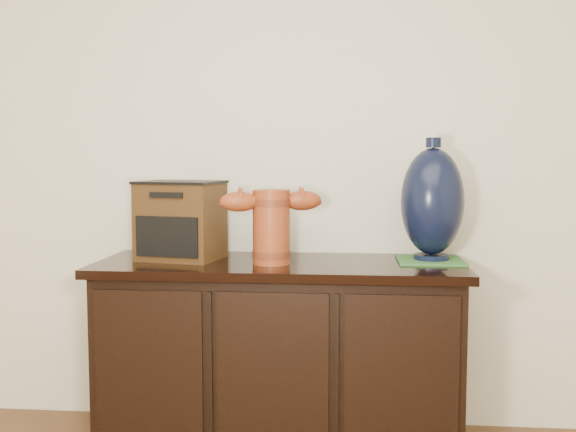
# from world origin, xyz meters

# --- Properties ---
(sideboard) EXTENTS (1.46, 0.56, 0.75)m
(sideboard) POSITION_xyz_m (0.00, 2.23, 0.39)
(sideboard) COLOR black
(sideboard) RESTS_ON ground
(terracotta_vessel) EXTENTS (0.41, 0.20, 0.29)m
(terracotta_vessel) POSITION_xyz_m (-0.03, 2.17, 0.92)
(terracotta_vessel) COLOR #98401B
(terracotta_vessel) RESTS_ON sideboard
(tv_radio) EXTENTS (0.36, 0.32, 0.32)m
(tv_radio) POSITION_xyz_m (-0.41, 2.26, 0.91)
(tv_radio) COLOR #3B240E
(tv_radio) RESTS_ON sideboard
(green_mat) EXTENTS (0.26, 0.26, 0.01)m
(green_mat) POSITION_xyz_m (0.60, 2.30, 0.76)
(green_mat) COLOR #356D31
(green_mat) RESTS_ON sideboard
(lamp_base) EXTENTS (0.25, 0.25, 0.49)m
(lamp_base) POSITION_xyz_m (0.60, 2.30, 0.99)
(lamp_base) COLOR black
(lamp_base) RESTS_ON green_mat
(spray_can) EXTENTS (0.06, 0.06, 0.16)m
(spray_can) POSITION_xyz_m (-0.07, 2.42, 0.84)
(spray_can) COLOR #611010
(spray_can) RESTS_ON sideboard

